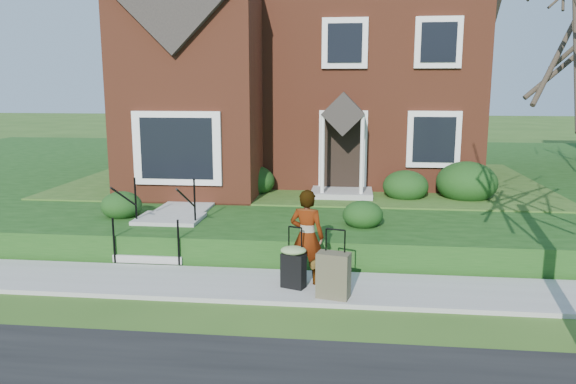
# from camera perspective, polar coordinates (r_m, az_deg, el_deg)

# --- Properties ---
(ground) EXTENTS (120.00, 120.00, 0.00)m
(ground) POSITION_cam_1_polar(r_m,az_deg,el_deg) (10.03, -2.17, -9.71)
(ground) COLOR #2D5119
(ground) RESTS_ON ground
(sidewalk) EXTENTS (60.00, 1.60, 0.08)m
(sidewalk) POSITION_cam_1_polar(r_m,az_deg,el_deg) (10.02, -2.17, -9.50)
(sidewalk) COLOR #9E9B93
(sidewalk) RESTS_ON ground
(terrace) EXTENTS (44.00, 20.00, 0.60)m
(terrace) POSITION_cam_1_polar(r_m,az_deg,el_deg) (20.60, 13.57, 1.50)
(terrace) COLOR #163E10
(terrace) RESTS_ON ground
(walkway) EXTENTS (1.20, 6.00, 0.06)m
(walkway) POSITION_cam_1_polar(r_m,az_deg,el_deg) (15.09, -8.74, -0.35)
(walkway) COLOR #9E9B93
(walkway) RESTS_ON terrace
(main_house) EXTENTS (10.40, 10.20, 9.40)m
(main_house) POSITION_cam_1_polar(r_m,az_deg,el_deg) (19.05, 1.58, 16.05)
(main_house) COLOR brown
(main_house) RESTS_ON terrace
(front_steps) EXTENTS (1.40, 2.02, 1.50)m
(front_steps) POSITION_cam_1_polar(r_m,az_deg,el_deg) (12.19, -12.58, -3.91)
(front_steps) COLOR #9E9B93
(front_steps) RESTS_ON ground
(foundation_shrubs) EXTENTS (10.12, 4.40, 1.09)m
(foundation_shrubs) POSITION_cam_1_polar(r_m,az_deg,el_deg) (14.58, 3.24, 1.09)
(foundation_shrubs) COLOR #14330F
(foundation_shrubs) RESTS_ON terrace
(woman) EXTENTS (0.68, 0.52, 1.67)m
(woman) POSITION_cam_1_polar(r_m,az_deg,el_deg) (9.82, 1.93, -4.55)
(woman) COLOR #999999
(woman) RESTS_ON sidewalk
(suitcase_black) EXTENTS (0.54, 0.49, 1.07)m
(suitcase_black) POSITION_cam_1_polar(r_m,az_deg,el_deg) (9.69, 0.56, -7.36)
(suitcase_black) COLOR black
(suitcase_black) RESTS_ON sidewalk
(suitcase_olive) EXTENTS (0.58, 0.41, 1.14)m
(suitcase_olive) POSITION_cam_1_polar(r_m,az_deg,el_deg) (9.29, 4.64, -8.41)
(suitcase_olive) COLOR brown
(suitcase_olive) RESTS_ON sidewalk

